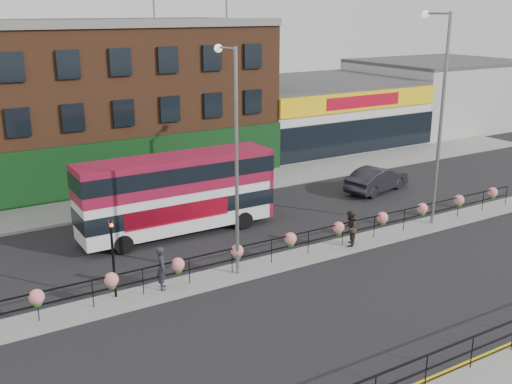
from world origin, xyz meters
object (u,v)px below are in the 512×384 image
pedestrian_b (350,228)px  lamp_column_west (233,144)px  double_decker_bus (177,187)px  pedestrian_a (162,268)px  car (377,179)px  lamp_column_east (438,102)px

pedestrian_b → lamp_column_west: size_ratio=0.18×
double_decker_bus → pedestrian_a: (-3.28, -5.76, -1.43)m
double_decker_bus → car: double_decker_bus is taller
double_decker_bus → pedestrian_a: double_decker_bus is taller
pedestrian_b → lamp_column_west: (-6.08, 0.28, 4.74)m
pedestrian_b → lamp_column_west: 7.72m
car → lamp_column_east: size_ratio=0.46×
pedestrian_a → lamp_column_east: lamp_column_east is taller
pedestrian_b → lamp_column_east: (5.77, 0.48, 5.50)m
double_decker_bus → lamp_column_east: 13.74m
double_decker_bus → lamp_column_east: bearing=-25.2°
lamp_column_west → double_decker_bus: bearing=90.3°
double_decker_bus → lamp_column_west: size_ratio=1.06×
double_decker_bus → lamp_column_west: 6.66m
lamp_column_east → car: bearing=73.6°
pedestrian_b → lamp_column_east: bearing=141.9°
double_decker_bus → car: (13.64, 0.37, -1.70)m
lamp_column_east → pedestrian_b: bearing=-175.2°
car → pedestrian_b: bearing=117.0°
lamp_column_west → pedestrian_b: bearing=-2.6°
pedestrian_b → car: bearing=177.7°
pedestrian_b → pedestrian_a: bearing=-44.8°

